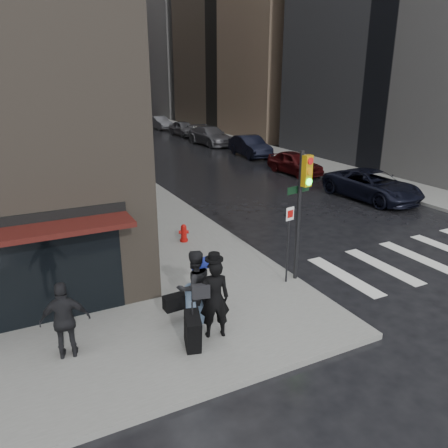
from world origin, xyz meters
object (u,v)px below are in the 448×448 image
at_px(man_jeans, 194,287).
at_px(parked_car_2, 250,146).
at_px(man_greycoat, 65,320).
at_px(parked_car_5, 160,123).
at_px(fire_hydrant, 184,234).
at_px(parked_car_1, 295,163).
at_px(traffic_light, 301,200).
at_px(parked_car_4, 184,128).
at_px(man_overcoat, 210,304).
at_px(parked_car_3, 210,136).
at_px(parked_car_0, 372,185).

relative_size(man_jeans, parked_car_2, 0.40).
xyz_separation_m(man_greycoat, parked_car_5, (15.39, 39.28, -0.31)).
xyz_separation_m(fire_hydrant, parked_car_1, (10.55, 8.07, 0.25)).
height_order(traffic_light, fire_hydrant, traffic_light).
relative_size(parked_car_1, parked_car_4, 0.95).
height_order(man_overcoat, parked_car_4, man_overcoat).
xyz_separation_m(parked_car_1, parked_car_5, (0.14, 26.00, 0.01)).
relative_size(parked_car_3, parked_car_5, 1.27).
bearing_deg(fire_hydrant, traffic_light, -67.54).
bearing_deg(fire_hydrant, parked_car_0, 8.49).
distance_m(man_jeans, parked_car_4, 35.09).
height_order(man_jeans, fire_hydrant, man_jeans).
height_order(fire_hydrant, parked_car_3, parked_car_3).
bearing_deg(parked_car_5, parked_car_1, -95.85).
relative_size(man_overcoat, parked_car_3, 0.39).
distance_m(parked_car_1, parked_car_2, 6.53).
relative_size(man_jeans, parked_car_5, 0.44).
relative_size(man_jeans, man_greycoat, 1.07).
xyz_separation_m(traffic_light, fire_hydrant, (-1.80, 4.35, -2.14)).
bearing_deg(man_jeans, parked_car_0, -154.94).
height_order(man_overcoat, traffic_light, traffic_light).
bearing_deg(man_overcoat, fire_hydrant, -91.66).
bearing_deg(man_overcoat, parked_car_1, -116.69).
bearing_deg(parked_car_2, parked_car_0, -88.87).
bearing_deg(parked_car_4, parked_car_5, 88.73).
bearing_deg(man_jeans, traffic_light, -171.36).
relative_size(fire_hydrant, parked_car_1, 0.16).
relative_size(traffic_light, parked_car_5, 0.89).
bearing_deg(man_overcoat, parked_car_4, -96.21).
xyz_separation_m(parked_car_1, parked_car_2, (0.57, 6.50, 0.07)).
distance_m(parked_car_2, parked_car_3, 6.50).
bearing_deg(traffic_light, man_greycoat, 176.27).
relative_size(man_jeans, parked_car_3, 0.34).
distance_m(man_jeans, man_greycoat, 2.94).
bearing_deg(traffic_light, parked_car_1, 43.70).
distance_m(man_overcoat, parked_car_5, 41.91).
relative_size(man_overcoat, parked_car_4, 0.49).
xyz_separation_m(man_greycoat, parked_car_3, (15.59, 26.27, -0.23)).
bearing_deg(parked_car_1, man_overcoat, -135.32).
distance_m(traffic_light, parked_car_3, 27.07).
height_order(parked_car_2, parked_car_3, parked_car_3).
height_order(man_greycoat, parked_car_1, man_greycoat).
bearing_deg(parked_car_5, man_overcoat, -112.78).
distance_m(parked_car_3, parked_car_5, 13.00).
distance_m(man_overcoat, traffic_light, 4.17).
bearing_deg(parked_car_2, fire_hydrant, -123.62).
bearing_deg(parked_car_1, parked_car_5, 85.58).
relative_size(traffic_light, parked_car_4, 0.88).
xyz_separation_m(man_jeans, parked_car_2, (12.88, 19.69, -0.32)).
bearing_deg(fire_hydrant, parked_car_5, 72.57).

